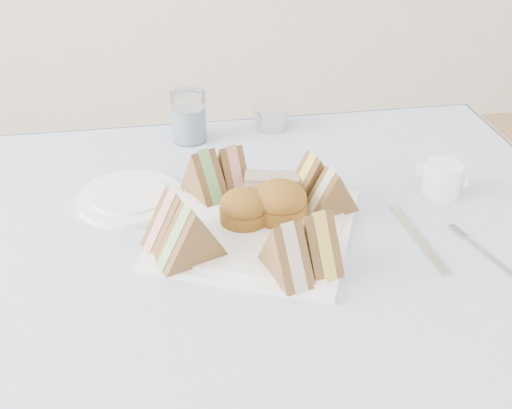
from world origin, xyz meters
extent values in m
cube|color=silver|center=(0.00, 0.00, 0.74)|extent=(1.02, 1.02, 0.01)
cube|color=white|center=(-0.04, 0.09, 0.75)|extent=(0.38, 0.38, 0.01)
cylinder|color=#A36824|center=(-0.05, 0.10, 0.78)|extent=(0.10, 0.10, 0.05)
cylinder|color=#A36824|center=(0.01, 0.10, 0.79)|extent=(0.09, 0.09, 0.06)
cube|color=tan|center=(0.00, 0.17, 0.78)|extent=(0.10, 0.05, 0.04)
cylinder|color=white|center=(-0.23, 0.21, 0.75)|extent=(0.21, 0.21, 0.01)
cylinder|color=white|center=(-0.11, 0.43, 0.80)|extent=(0.08, 0.08, 0.10)
cylinder|color=#BCBCBC|center=(0.06, 0.46, 0.77)|extent=(0.09, 0.09, 0.04)
cube|color=#BCBCBC|center=(0.21, 0.03, 0.75)|extent=(0.03, 0.19, 0.00)
cube|color=#BCBCBC|center=(0.30, -0.06, 0.75)|extent=(0.05, 0.15, 0.00)
cylinder|color=white|center=(0.30, 0.15, 0.77)|extent=(0.08, 0.08, 0.06)
camera|label=1|loc=(-0.17, -0.73, 1.32)|focal=45.00mm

